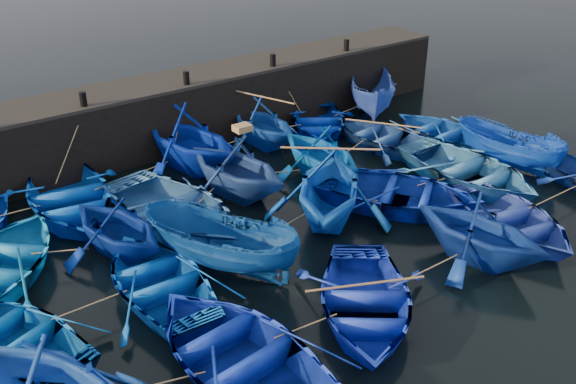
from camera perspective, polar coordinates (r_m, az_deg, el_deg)
ground at (r=18.78m, az=5.88°, el=-5.52°), size 120.00×120.00×0.00m
quay_wall at (r=26.05m, az=-9.72°, el=7.04°), size 26.00×2.50×2.50m
quay_top at (r=25.62m, az=-9.96°, el=9.78°), size 26.00×2.50×0.12m
bollard_1 at (r=23.29m, az=-17.75°, el=7.87°), size 0.24×0.24×0.50m
bollard_2 at (r=24.77m, az=-9.03°, el=9.99°), size 0.24×0.24×0.50m
bollard_3 at (r=26.77m, az=-1.36°, el=11.64°), size 0.24×0.24×0.50m
bollard_4 at (r=29.18m, az=5.21°, el=12.88°), size 0.24×0.24×0.50m
boat_1 at (r=21.70m, az=-18.96°, el=-0.41°), size 4.80×6.09×1.14m
boat_2 at (r=23.46m, az=-8.83°, el=4.77°), size 4.97×5.48×2.50m
boat_3 at (r=25.33m, az=-2.31°, el=6.24°), size 3.46×3.97×2.02m
boat_4 at (r=26.83m, az=2.71°, el=6.27°), size 5.42×5.70×0.96m
boat_5 at (r=28.90m, az=7.54°, el=8.68°), size 4.64×5.09×1.94m
boat_7 at (r=18.79m, az=-14.95°, el=-2.87°), size 3.97×4.35×1.96m
boat_8 at (r=20.09m, az=-10.12°, el=-1.51°), size 4.93×6.26×1.18m
boat_9 at (r=21.39m, az=-4.65°, el=2.40°), size 4.55×5.02×2.29m
boat_10 at (r=22.67m, az=2.92°, el=3.68°), size 3.43×3.98×2.09m
boat_11 at (r=25.71m, az=8.38°, el=5.01°), size 3.89×4.99×0.95m
boat_12 at (r=26.60m, az=13.69°, el=5.28°), size 3.72×4.88×0.95m
boat_13 at (r=16.30m, az=-23.26°, el=-11.80°), size 4.59×5.32×0.93m
boat_14 at (r=17.10m, az=-11.35°, el=-7.67°), size 3.65×4.93×0.99m
boat_15 at (r=17.52m, az=-6.02°, el=-4.74°), size 3.90×4.80×1.77m
boat_16 at (r=19.80m, az=3.67°, el=0.55°), size 6.15×6.15×2.46m
boat_17 at (r=21.11m, az=9.77°, el=-0.06°), size 6.23×6.64×1.12m
boat_18 at (r=23.19m, az=15.73°, el=1.91°), size 3.95×5.50×1.14m
boat_19 at (r=24.81m, az=19.00°, el=3.69°), size 2.56×4.37×1.59m
boat_21 at (r=14.50m, az=-4.22°, el=-14.14°), size 4.47×5.87×1.14m
boat_22 at (r=16.12m, az=6.80°, el=-9.66°), size 5.74×5.98×1.01m
boat_23 at (r=18.63m, az=16.75°, el=-3.19°), size 4.06×4.51×2.09m
boat_24 at (r=20.60m, az=19.20°, el=-2.24°), size 4.34×5.39×0.99m
wooden_crate at (r=21.03m, az=-4.08°, el=5.70°), size 0.55×0.44×0.22m
mooring_ropes at (r=21.56m, az=-2.51°, el=1.86°), size 17.48×11.88×2.10m
loose_oars at (r=21.22m, az=3.97°, el=3.68°), size 10.18×12.50×1.57m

